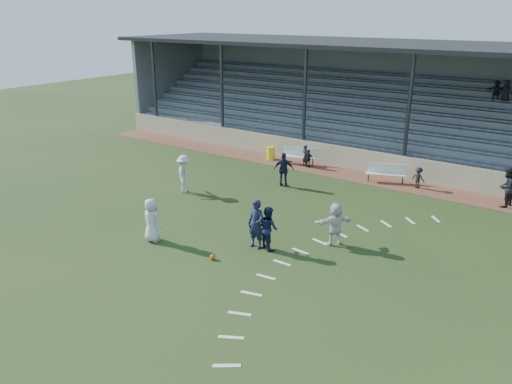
% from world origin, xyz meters
% --- Properties ---
extents(ground, '(90.00, 90.00, 0.00)m').
position_xyz_m(ground, '(0.00, 0.00, 0.00)').
color(ground, '#243716').
rests_on(ground, ground).
extents(cinder_track, '(34.00, 2.00, 0.02)m').
position_xyz_m(cinder_track, '(0.00, 10.50, 0.01)').
color(cinder_track, brown).
rests_on(cinder_track, ground).
extents(retaining_wall, '(34.00, 0.18, 1.20)m').
position_xyz_m(retaining_wall, '(0.00, 11.55, 0.60)').
color(retaining_wall, '#C3BB96').
rests_on(retaining_wall, ground).
extents(bench_left, '(2.03, 0.99, 0.95)m').
position_xyz_m(bench_left, '(-2.70, 10.74, 0.58)').
color(bench_left, silver).
rests_on(bench_left, cinder_track).
extents(bench_right, '(2.00, 1.19, 0.95)m').
position_xyz_m(bench_right, '(2.59, 10.48, 0.58)').
color(bench_right, silver).
rests_on(bench_right, cinder_track).
extents(trash_bin, '(0.47, 0.47, 0.75)m').
position_xyz_m(trash_bin, '(-4.56, 10.59, 0.39)').
color(trash_bin, yellow).
rests_on(trash_bin, cinder_track).
extents(football, '(0.20, 0.20, 0.20)m').
position_xyz_m(football, '(0.70, -1.19, 0.10)').
color(football, '#D9520C').
rests_on(football, ground).
extents(player_white_lead, '(0.85, 0.57, 1.70)m').
position_xyz_m(player_white_lead, '(-2.16, -1.28, 0.85)').
color(player_white_lead, silver).
rests_on(player_white_lead, ground).
extents(player_navy_lead, '(0.68, 0.45, 1.86)m').
position_xyz_m(player_navy_lead, '(1.41, 0.49, 0.93)').
color(player_navy_lead, '#131836').
rests_on(player_navy_lead, ground).
extents(player_navy_mid, '(0.98, 0.88, 1.64)m').
position_xyz_m(player_navy_mid, '(1.80, 0.70, 0.82)').
color(player_navy_mid, '#131836').
rests_on(player_navy_mid, ground).
extents(player_white_wing, '(1.21, 1.36, 1.83)m').
position_xyz_m(player_white_wing, '(-4.90, 3.49, 0.92)').
color(player_white_wing, silver).
rests_on(player_white_wing, ground).
extents(player_navy_wing, '(1.08, 0.81, 1.71)m').
position_xyz_m(player_navy_wing, '(-1.43, 6.99, 0.85)').
color(player_navy_wing, '#131836').
rests_on(player_navy_wing, ground).
extents(player_white_back, '(1.37, 1.47, 1.64)m').
position_xyz_m(player_white_back, '(3.66, 2.40, 0.82)').
color(player_white_back, silver).
rests_on(player_white_back, ground).
extents(official, '(0.91, 1.04, 1.82)m').
position_xyz_m(official, '(8.17, 10.20, 0.93)').
color(official, black).
rests_on(official, cinder_track).
extents(sub_left_near, '(0.52, 0.43, 1.22)m').
position_xyz_m(sub_left_near, '(-2.18, 10.49, 0.63)').
color(sub_left_near, black).
rests_on(sub_left_near, cinder_track).
extents(sub_left_far, '(0.60, 0.27, 1.01)m').
position_xyz_m(sub_left_far, '(-1.93, 10.42, 0.52)').
color(sub_left_far, black).
rests_on(sub_left_far, cinder_track).
extents(sub_right, '(0.76, 0.55, 1.05)m').
position_xyz_m(sub_right, '(4.21, 10.47, 0.55)').
color(sub_right, black).
rests_on(sub_right, cinder_track).
extents(grandstand, '(34.60, 9.00, 6.61)m').
position_xyz_m(grandstand, '(0.00, 16.26, 2.20)').
color(grandstand, gray).
rests_on(grandstand, ground).
extents(penalty_arc, '(3.89, 14.63, 0.01)m').
position_xyz_m(penalty_arc, '(4.12, 0.00, 0.01)').
color(penalty_arc, white).
rests_on(penalty_arc, ground).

